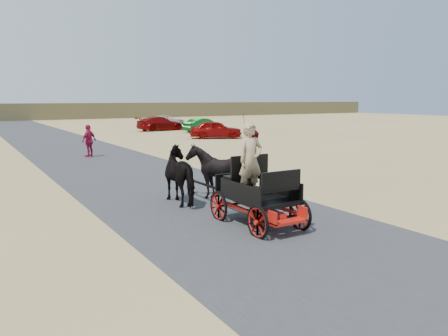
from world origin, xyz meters
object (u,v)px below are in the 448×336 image
horse_right (216,172)px  car_b (203,125)px  car_a (216,130)px  pedestrian (89,141)px  car_d (166,121)px  carriage (258,210)px  horse_left (184,175)px  car_c (160,124)px

horse_right → car_b: 27.43m
car_a → car_b: bearing=5.3°
pedestrian → car_d: (14.14, 21.81, -0.25)m
carriage → horse_left: 3.09m
carriage → horse_right: 3.09m
horse_left → car_c: size_ratio=0.43×
car_a → car_c: bearing=27.6°
horse_left → horse_right: 1.10m
pedestrian → car_a: 12.81m
pedestrian → car_c: (10.99, 16.13, -0.19)m
carriage → horse_left: (-0.55, 3.00, 0.49)m
horse_left → horse_right: bearing=-180.0°
car_b → car_c: car_c is taller
carriage → car_d: 39.34m
carriage → car_b: size_ratio=0.62×
car_b → car_c: 4.71m
car_b → car_d: (0.50, 9.57, -0.03)m
horse_left → pedestrian: bearing=-91.5°
horse_right → car_c: bearing=-109.9°
car_d → car_c: bearing=145.5°
horse_right → car_a: 20.84m
car_b → car_c: size_ratio=0.84×
horse_right → car_d: 36.35m
horse_left → car_a: (11.62, 17.99, -0.15)m
horse_right → car_d: horse_right is taller
car_c → car_a: bearing=177.6°
car_b → car_d: 9.59m
carriage → car_a: size_ratio=0.59×
car_a → car_d: size_ratio=0.92×
horse_left → car_a: size_ratio=0.49×
carriage → car_a: car_a is taller
horse_left → car_d: 36.76m
car_a → car_b: car_a is taller
pedestrian → horse_left: bearing=53.4°
car_a → car_b: size_ratio=1.04×
carriage → car_c: bearing=70.9°
car_a → car_d: car_a is taller
horse_left → car_b: size_ratio=0.51×
horse_right → car_c: (10.20, 28.12, -0.17)m
horse_left → pedestrian: (0.31, 11.99, 0.02)m
pedestrian → car_a: pedestrian is taller
horse_left → car_a: 21.42m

